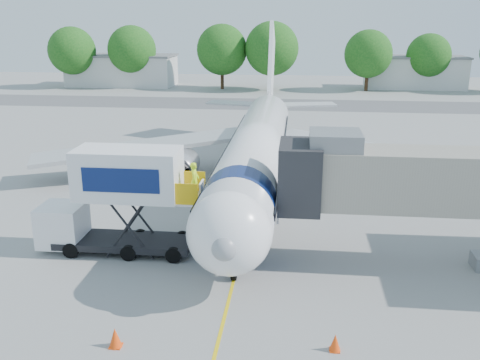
# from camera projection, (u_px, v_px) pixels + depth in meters

# --- Properties ---
(ground) EXTENTS (160.00, 160.00, 0.00)m
(ground) POSITION_uv_depth(u_px,v_px,m) (252.00, 209.00, 33.91)
(ground) COLOR #9A9A98
(ground) RESTS_ON ground
(guidance_line) EXTENTS (0.15, 70.00, 0.01)m
(guidance_line) POSITION_uv_depth(u_px,v_px,m) (252.00, 209.00, 33.91)
(guidance_line) COLOR yellow
(guidance_line) RESTS_ON ground
(taxiway_strip) EXTENTS (120.00, 10.00, 0.01)m
(taxiway_strip) POSITION_uv_depth(u_px,v_px,m) (278.00, 104.00, 73.80)
(taxiway_strip) COLOR #59595B
(taxiway_strip) RESTS_ON ground
(aircraft) EXTENTS (34.17, 37.73, 11.35)m
(aircraft) POSITION_uv_depth(u_px,v_px,m) (257.00, 149.00, 36.96)
(aircraft) COLOR white
(aircraft) RESTS_ON ground
(jet_bridge) EXTENTS (13.90, 3.20, 6.60)m
(jet_bridge) POSITION_uv_depth(u_px,v_px,m) (408.00, 180.00, 25.15)
(jet_bridge) COLOR gray
(jet_bridge) RESTS_ON ground
(catering_hiloader) EXTENTS (8.50, 2.44, 5.50)m
(catering_hiloader) POSITION_uv_depth(u_px,v_px,m) (117.00, 201.00, 27.10)
(catering_hiloader) COLOR black
(catering_hiloader) RESTS_ON ground
(safety_cone_a) EXTENTS (0.42, 0.42, 0.67)m
(safety_cone_a) POSITION_uv_depth(u_px,v_px,m) (335.00, 343.00, 19.53)
(safety_cone_a) COLOR #FE470D
(safety_cone_a) RESTS_ON ground
(safety_cone_b) EXTENTS (0.49, 0.49, 0.77)m
(safety_cone_b) POSITION_uv_depth(u_px,v_px,m) (115.00, 338.00, 19.75)
(safety_cone_b) COLOR #FE470D
(safety_cone_b) RESTS_ON ground
(outbuilding_left) EXTENTS (18.40, 8.40, 5.30)m
(outbuilding_left) POSITION_uv_depth(u_px,v_px,m) (122.00, 70.00, 93.02)
(outbuilding_left) COLOR silver
(outbuilding_left) RESTS_ON ground
(outbuilding_right) EXTENTS (16.40, 7.40, 5.30)m
(outbuilding_right) POSITION_uv_depth(u_px,v_px,m) (414.00, 72.00, 89.73)
(outbuilding_right) COLOR silver
(outbuilding_right) RESTS_ON ground
(tree_a) EXTENTS (7.89, 7.89, 10.06)m
(tree_a) POSITION_uv_depth(u_px,v_px,m) (72.00, 51.00, 89.33)
(tree_a) COLOR #382314
(tree_a) RESTS_ON ground
(tree_b) EXTENTS (8.05, 8.05, 10.26)m
(tree_b) POSITION_uv_depth(u_px,v_px,m) (132.00, 50.00, 89.49)
(tree_b) COLOR #382314
(tree_b) RESTS_ON ground
(tree_c) EXTENTS (8.25, 8.25, 10.52)m
(tree_c) POSITION_uv_depth(u_px,v_px,m) (222.00, 50.00, 87.46)
(tree_c) COLOR #382314
(tree_c) RESTS_ON ground
(tree_d) EXTENTS (8.61, 8.61, 10.98)m
(tree_d) POSITION_uv_depth(u_px,v_px,m) (272.00, 49.00, 85.77)
(tree_d) COLOR #382314
(tree_d) RESTS_ON ground
(tree_e) EXTENTS (7.61, 7.61, 9.70)m
(tree_e) POSITION_uv_depth(u_px,v_px,m) (368.00, 54.00, 85.26)
(tree_e) COLOR #382314
(tree_e) RESTS_ON ground
(tree_f) EXTENTS (7.10, 7.10, 9.06)m
(tree_f) POSITION_uv_depth(u_px,v_px,m) (429.00, 56.00, 86.73)
(tree_f) COLOR #382314
(tree_f) RESTS_ON ground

